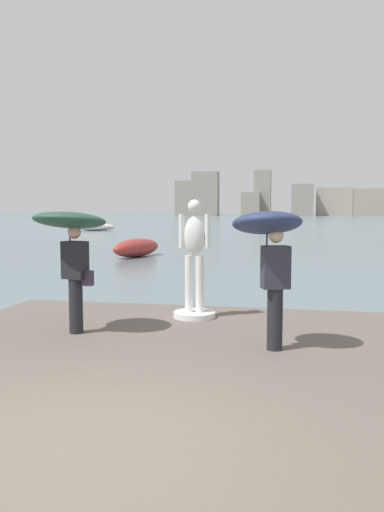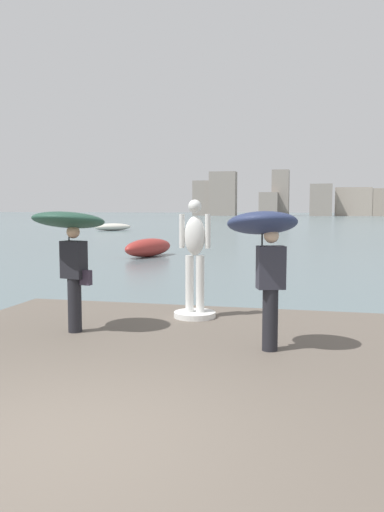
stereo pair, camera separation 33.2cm
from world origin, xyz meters
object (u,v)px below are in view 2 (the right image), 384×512
object	(u,v)px
statue_white_figure	(195,268)
boat_mid	(112,227)
onlooker_left	(70,234)
boat_far	(149,248)
onlooker_right	(265,240)

from	to	relation	value
statue_white_figure	boat_mid	distance (m)	45.92
boat_mid	onlooker_left	bearing A→B (deg)	-69.06
statue_white_figure	boat_far	xyz separation A→B (m)	(-5.80, 15.25, -0.87)
onlooker_right	boat_far	xyz separation A→B (m)	(-7.24, 17.20, -1.51)
onlooker_left	boat_mid	size ratio (longest dim) A/B	0.51
onlooker_left	boat_far	bearing A→B (deg)	103.69
onlooker_left	boat_far	world-z (taller)	onlooker_left
statue_white_figure	boat_far	distance (m)	16.34
onlooker_left	boat_far	xyz separation A→B (m)	(-4.08, 16.75, -1.55)
onlooker_left	onlooker_right	world-z (taller)	onlooker_right
statue_white_figure	onlooker_left	size ratio (longest dim) A/B	1.08
onlooker_right	boat_far	size ratio (longest dim) A/B	0.55
statue_white_figure	onlooker_right	xyz separation A→B (m)	(1.44, -1.94, 0.64)
onlooker_left	boat_mid	xyz separation A→B (m)	(-16.67, 43.57, -1.62)
statue_white_figure	boat_mid	world-z (taller)	statue_white_figure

